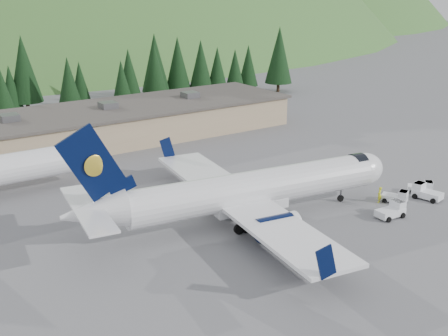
% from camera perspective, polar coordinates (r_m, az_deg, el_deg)
% --- Properties ---
extents(ground, '(600.00, 600.00, 0.00)m').
position_cam_1_polar(ground, '(60.05, 3.26, -5.11)').
color(ground, slate).
extents(airliner, '(36.85, 34.72, 12.23)m').
position_cam_1_polar(airliner, '(58.34, 2.39, -2.37)').
color(airliner, white).
rests_on(airliner, ground).
extents(baggage_tug_a, '(3.27, 2.09, 1.70)m').
position_cam_1_polar(baggage_tug_a, '(62.66, 16.73, -4.13)').
color(baggage_tug_a, white).
rests_on(baggage_tug_a, ground).
extents(baggage_tug_b, '(2.86, 3.03, 1.49)m').
position_cam_1_polar(baggage_tug_b, '(70.80, 19.51, -1.89)').
color(baggage_tug_b, white).
rests_on(baggage_tug_b, ground).
extents(baggage_tug_c, '(2.52, 3.54, 1.74)m').
position_cam_1_polar(baggage_tug_c, '(69.07, 19.74, -2.32)').
color(baggage_tug_c, white).
rests_on(baggage_tug_c, ground).
extents(terminal_building, '(71.00, 17.00, 6.10)m').
position_cam_1_polar(terminal_building, '(88.95, -14.54, 3.93)').
color(terminal_building, tan).
rests_on(terminal_building, ground).
extents(baggage_tug_d, '(2.60, 3.14, 1.50)m').
position_cam_1_polar(baggage_tug_d, '(66.83, 17.15, -2.83)').
color(baggage_tug_d, white).
rests_on(baggage_tug_d, ground).
extents(ramp_worker, '(0.80, 0.70, 1.86)m').
position_cam_1_polar(ramp_worker, '(66.22, 15.51, -2.63)').
color(ramp_worker, yellow).
rests_on(ramp_worker, ground).
extents(tree_line, '(114.47, 16.88, 14.41)m').
position_cam_1_polar(tree_line, '(106.81, -21.64, 8.22)').
color(tree_line, black).
rests_on(tree_line, ground).
extents(hills, '(614.00, 330.00, 300.00)m').
position_cam_1_polar(hills, '(286.15, -14.25, -4.13)').
color(hills, '#345621').
rests_on(hills, ground).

